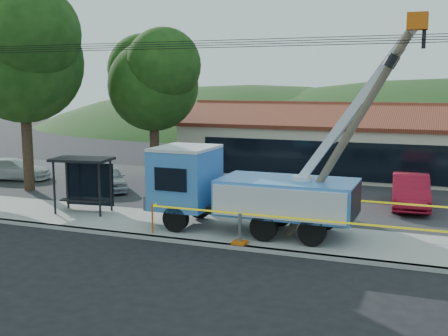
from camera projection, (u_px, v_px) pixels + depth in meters
ground at (156, 260)px, 18.81m from camera, size 120.00×120.00×0.00m
curb at (183, 241)px, 20.74m from camera, size 60.00×0.25×0.15m
sidewalk at (203, 229)px, 22.49m from camera, size 60.00×4.00×0.15m
parking_lot at (263, 193)px, 29.86m from camera, size 60.00×12.00×0.10m
strip_mall at (361, 146)px, 35.51m from camera, size 22.50×8.53×4.67m
tree_west_near at (22, 51)px, 29.34m from camera, size 7.56×6.72×10.80m
tree_lot at (153, 77)px, 32.36m from camera, size 6.30×5.60×8.94m
hill_west at (251, 127)px, 74.86m from camera, size 78.40×56.00×28.00m
utility_truck at (245, 188)px, 21.73m from camera, size 10.18×4.28×7.99m
leaning_pole at (351, 129)px, 19.86m from camera, size 4.33×1.64×7.53m
bus_shelter at (84, 172)px, 24.92m from camera, size 2.73×1.90×2.45m
caution_tape at (322, 215)px, 20.98m from camera, size 12.39×3.86×1.11m
car_silver at (110, 192)px, 30.41m from camera, size 3.72×4.06×1.34m
car_red at (410, 210)px, 26.20m from camera, size 2.02×4.82×1.55m
car_white at (15, 181)px, 33.78m from camera, size 4.68×2.75×1.27m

